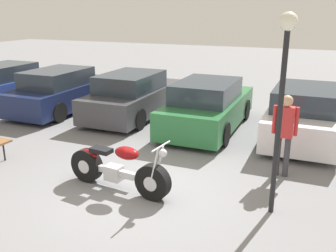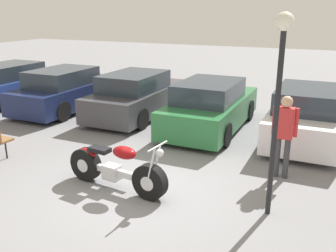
{
  "view_description": "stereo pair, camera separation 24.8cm",
  "coord_description": "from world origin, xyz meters",
  "px_view_note": "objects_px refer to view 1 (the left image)",
  "views": [
    {
      "loc": [
        3.06,
        -5.99,
        3.44
      ],
      "look_at": [
        -0.14,
        1.64,
        0.85
      ],
      "focal_mm": 40.0,
      "sensor_mm": 36.0,
      "label": 1
    },
    {
      "loc": [
        3.28,
        -5.89,
        3.44
      ],
      "look_at": [
        -0.14,
        1.64,
        0.85
      ],
      "focal_mm": 40.0,
      "sensor_mm": 36.0,
      "label": 2
    }
  ],
  "objects_px": {
    "parked_car_blue": "(7,85)",
    "parked_car_navy": "(62,91)",
    "motorcycle": "(117,169)",
    "parked_car_green": "(208,106)",
    "parked_car_dark_grey": "(134,96)",
    "lamp_post": "(283,77)",
    "parked_car_white": "(304,114)",
    "person_standing": "(285,129)"
  },
  "relations": [
    {
      "from": "motorcycle",
      "to": "parked_car_white",
      "type": "height_order",
      "value": "parked_car_white"
    },
    {
      "from": "parked_car_white",
      "to": "lamp_post",
      "type": "height_order",
      "value": "lamp_post"
    },
    {
      "from": "lamp_post",
      "to": "person_standing",
      "type": "height_order",
      "value": "lamp_post"
    },
    {
      "from": "motorcycle",
      "to": "lamp_post",
      "type": "relative_size",
      "value": 0.68
    },
    {
      "from": "parked_car_white",
      "to": "parked_car_navy",
      "type": "bearing_deg",
      "value": -179.12
    },
    {
      "from": "parked_car_white",
      "to": "lamp_post",
      "type": "bearing_deg",
      "value": -92.84
    },
    {
      "from": "parked_car_green",
      "to": "motorcycle",
      "type": "bearing_deg",
      "value": -96.13
    },
    {
      "from": "motorcycle",
      "to": "parked_car_white",
      "type": "distance_m",
      "value": 5.7
    },
    {
      "from": "motorcycle",
      "to": "parked_car_navy",
      "type": "xyz_separation_m",
      "value": [
        -4.88,
        4.61,
        0.25
      ]
    },
    {
      "from": "motorcycle",
      "to": "parked_car_dark_grey",
      "type": "xyz_separation_m",
      "value": [
        -2.2,
        4.9,
        0.25
      ]
    },
    {
      "from": "parked_car_dark_grey",
      "to": "parked_car_white",
      "type": "xyz_separation_m",
      "value": [
        5.37,
        -0.17,
        0.0
      ]
    },
    {
      "from": "parked_car_blue",
      "to": "parked_car_green",
      "type": "distance_m",
      "value": 8.06
    },
    {
      "from": "parked_car_navy",
      "to": "parked_car_blue",
      "type": "bearing_deg",
      "value": 176.53
    },
    {
      "from": "parked_car_white",
      "to": "parked_car_blue",
      "type": "bearing_deg",
      "value": 179.79
    },
    {
      "from": "parked_car_dark_grey",
      "to": "parked_car_green",
      "type": "height_order",
      "value": "same"
    },
    {
      "from": "parked_car_blue",
      "to": "parked_car_navy",
      "type": "height_order",
      "value": "same"
    },
    {
      "from": "parked_car_navy",
      "to": "parked_car_white",
      "type": "bearing_deg",
      "value": 0.88
    },
    {
      "from": "parked_car_blue",
      "to": "person_standing",
      "type": "height_order",
      "value": "person_standing"
    },
    {
      "from": "parked_car_white",
      "to": "lamp_post",
      "type": "xyz_separation_m",
      "value": [
        -0.22,
        -4.44,
        1.72
      ]
    },
    {
      "from": "motorcycle",
      "to": "parked_car_blue",
      "type": "distance_m",
      "value": 8.95
    },
    {
      "from": "lamp_post",
      "to": "motorcycle",
      "type": "bearing_deg",
      "value": -174.43
    },
    {
      "from": "parked_car_blue",
      "to": "parked_car_green",
      "type": "relative_size",
      "value": 1.0
    },
    {
      "from": "parked_car_blue",
      "to": "parked_car_green",
      "type": "xyz_separation_m",
      "value": [
        8.05,
        -0.25,
        0.0
      ]
    },
    {
      "from": "parked_car_navy",
      "to": "parked_car_green",
      "type": "xyz_separation_m",
      "value": [
        5.37,
        -0.09,
        0.0
      ]
    },
    {
      "from": "motorcycle",
      "to": "parked_car_green",
      "type": "bearing_deg",
      "value": 83.87
    },
    {
      "from": "parked_car_navy",
      "to": "lamp_post",
      "type": "xyz_separation_m",
      "value": [
        7.83,
        -4.32,
        1.72
      ]
    },
    {
      "from": "parked_car_green",
      "to": "person_standing",
      "type": "relative_size",
      "value": 2.48
    },
    {
      "from": "parked_car_blue",
      "to": "parked_car_dark_grey",
      "type": "xyz_separation_m",
      "value": [
        5.37,
        0.13,
        0.0
      ]
    },
    {
      "from": "parked_car_green",
      "to": "parked_car_white",
      "type": "relative_size",
      "value": 1.0
    },
    {
      "from": "parked_car_navy",
      "to": "parked_car_dark_grey",
      "type": "bearing_deg",
      "value": 6.29
    },
    {
      "from": "parked_car_dark_grey",
      "to": "lamp_post",
      "type": "bearing_deg",
      "value": -41.87
    },
    {
      "from": "parked_car_navy",
      "to": "person_standing",
      "type": "xyz_separation_m",
      "value": [
        7.8,
        -2.69,
        0.38
      ]
    },
    {
      "from": "parked_car_navy",
      "to": "parked_car_dark_grey",
      "type": "xyz_separation_m",
      "value": [
        2.68,
        0.3,
        0.0
      ]
    },
    {
      "from": "parked_car_white",
      "to": "person_standing",
      "type": "height_order",
      "value": "person_standing"
    },
    {
      "from": "motorcycle",
      "to": "person_standing",
      "type": "relative_size",
      "value": 1.3
    },
    {
      "from": "motorcycle",
      "to": "parked_car_blue",
      "type": "xyz_separation_m",
      "value": [
        -7.57,
        4.77,
        0.25
      ]
    },
    {
      "from": "motorcycle",
      "to": "parked_car_white",
      "type": "relative_size",
      "value": 0.53
    },
    {
      "from": "motorcycle",
      "to": "parked_car_dark_grey",
      "type": "height_order",
      "value": "parked_car_dark_grey"
    },
    {
      "from": "parked_car_blue",
      "to": "parked_car_navy",
      "type": "relative_size",
      "value": 1.0
    },
    {
      "from": "parked_car_green",
      "to": "lamp_post",
      "type": "distance_m",
      "value": 5.19
    },
    {
      "from": "parked_car_white",
      "to": "person_standing",
      "type": "bearing_deg",
      "value": -95.12
    },
    {
      "from": "parked_car_white",
      "to": "motorcycle",
      "type": "bearing_deg",
      "value": -123.83
    }
  ]
}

